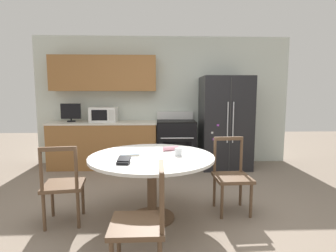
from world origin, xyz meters
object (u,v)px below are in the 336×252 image
at_px(oven_range, 176,143).
at_px(dining_chair_left, 63,186).
at_px(refrigerator, 225,123).
at_px(candle_glass, 178,152).
at_px(dining_chair_near, 141,224).
at_px(microwave, 104,114).
at_px(wallet, 124,161).
at_px(dining_chair_right, 232,177).
at_px(countertop_tv, 71,112).

xyz_separation_m(oven_range, dining_chair_left, (-1.40, -2.28, -0.03)).
xyz_separation_m(refrigerator, candle_glass, (-1.07, -2.14, -0.10)).
bearing_deg(dining_chair_near, candle_glass, -20.77).
bearing_deg(microwave, wallet, -74.44).
bearing_deg(oven_range, dining_chair_left, -121.48).
relative_size(refrigerator, wallet, 12.47).
bearing_deg(dining_chair_near, wallet, 17.91).
bearing_deg(dining_chair_near, dining_chair_right, -42.29).
relative_size(countertop_tv, wallet, 2.67).
height_order(refrigerator, wallet, refrigerator).
distance_m(dining_chair_near, wallet, 0.75).
bearing_deg(dining_chair_left, refrigerator, 35.39).
bearing_deg(refrigerator, oven_range, 176.05).
bearing_deg(refrigerator, dining_chair_near, -114.69).
bearing_deg(oven_range, wallet, -105.21).
relative_size(oven_range, candle_glass, 12.56).
relative_size(oven_range, microwave, 2.14).
bearing_deg(dining_chair_left, oven_range, 50.56).
relative_size(dining_chair_right, dining_chair_left, 1.00).
bearing_deg(microwave, dining_chair_left, -89.54).
height_order(dining_chair_near, dining_chair_left, same).
bearing_deg(countertop_tv, microwave, -0.75).
bearing_deg(dining_chair_left, wallet, -28.35).
xyz_separation_m(countertop_tv, dining_chair_right, (2.60, -2.10, -0.66)).
bearing_deg(dining_chair_near, microwave, 15.70).
height_order(refrigerator, oven_range, refrigerator).
bearing_deg(dining_chair_near, dining_chair_left, 45.15).
height_order(dining_chair_left, wallet, dining_chair_left).
distance_m(dining_chair_near, dining_chair_left, 1.28).
distance_m(microwave, countertop_tv, 0.64).
bearing_deg(dining_chair_near, oven_range, -9.01).
xyz_separation_m(dining_chair_near, wallet, (-0.21, 0.64, 0.34)).
distance_m(refrigerator, oven_range, 1.04).
height_order(countertop_tv, dining_chair_left, countertop_tv).
bearing_deg(wallet, dining_chair_right, 22.39).
bearing_deg(dining_chair_right, wallet, 20.01).
relative_size(oven_range, countertop_tv, 2.84).
bearing_deg(dining_chair_left, dining_chair_near, -52.40).
height_order(dining_chair_right, wallet, dining_chair_right).
height_order(oven_range, dining_chair_right, oven_range).
height_order(dining_chair_near, candle_glass, dining_chair_near).
distance_m(refrigerator, dining_chair_near, 3.46).
xyz_separation_m(refrigerator, dining_chair_right, (-0.40, -1.97, -0.45)).
relative_size(refrigerator, dining_chair_right, 1.96).
bearing_deg(refrigerator, candle_glass, -116.57).
xyz_separation_m(refrigerator, wallet, (-1.64, -2.48, -0.11)).
bearing_deg(dining_chair_left, dining_chair_right, -0.69).
relative_size(dining_chair_near, dining_chair_left, 1.00).
xyz_separation_m(refrigerator, microwave, (-2.37, 0.12, 0.16)).
distance_m(oven_range, microwave, 1.53).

